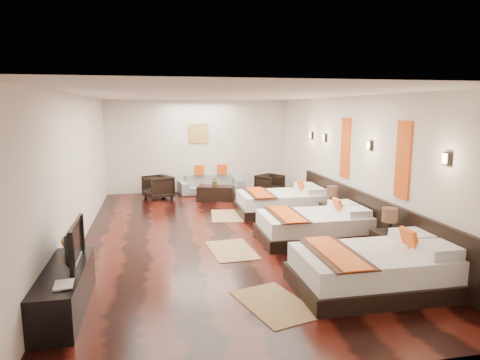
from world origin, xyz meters
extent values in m
cube|color=black|center=(0.00, 0.00, 0.00)|extent=(5.50, 9.50, 0.01)
cube|color=white|center=(0.00, 0.00, 2.80)|extent=(5.50, 9.50, 0.01)
cube|color=silver|center=(0.00, 4.75, 1.40)|extent=(5.50, 0.01, 2.80)
cube|color=silver|center=(-2.75, 0.00, 1.40)|extent=(0.01, 9.50, 2.80)
cube|color=silver|center=(2.75, 0.00, 1.40)|extent=(0.01, 9.50, 2.80)
cube|color=black|center=(2.71, -0.80, 0.45)|extent=(0.08, 6.60, 0.90)
cube|color=black|center=(1.67, -3.01, 0.12)|extent=(2.25, 1.40, 0.24)
cube|color=white|center=(1.67, -3.01, 0.40)|extent=(2.15, 1.29, 0.32)
cube|color=#EB5310|center=(2.21, -3.01, 0.69)|extent=(0.17, 0.34, 0.35)
cube|color=#38190F|center=(1.08, -3.01, 0.57)|extent=(0.59, 1.42, 0.02)
cube|color=#EB5310|center=(1.08, -3.01, 0.59)|extent=(0.41, 1.42, 0.02)
cube|color=black|center=(1.67, -0.66, 0.11)|extent=(2.12, 1.31, 0.22)
cube|color=white|center=(1.67, -0.66, 0.37)|extent=(2.02, 1.21, 0.30)
cube|color=#EB5310|center=(2.18, -0.66, 0.65)|extent=(0.16, 0.32, 0.33)
cube|color=#38190F|center=(1.11, -0.66, 0.54)|extent=(0.56, 1.33, 0.02)
cube|color=#EB5310|center=(1.11, -0.66, 0.55)|extent=(0.38, 1.33, 0.02)
cube|color=black|center=(1.67, 1.50, 0.11)|extent=(2.12, 1.31, 0.22)
cube|color=white|center=(1.67, 1.50, 0.37)|extent=(2.01, 1.21, 0.30)
cube|color=#EB5310|center=(2.17, 1.50, 0.64)|extent=(0.16, 0.32, 0.33)
cube|color=#38190F|center=(1.12, 1.50, 0.53)|extent=(0.55, 1.33, 0.02)
cube|color=#EB5310|center=(1.12, 1.50, 0.55)|extent=(0.38, 1.33, 0.02)
cube|color=black|center=(2.44, -2.07, 0.26)|extent=(0.47, 0.47, 0.52)
cylinder|color=black|center=(2.44, -2.07, 0.63)|extent=(0.08, 0.08, 0.21)
cylinder|color=#3F2619|center=(2.44, -2.07, 0.82)|extent=(0.25, 0.25, 0.23)
cube|color=black|center=(2.44, 0.26, 0.25)|extent=(0.44, 0.44, 0.49)
cylinder|color=black|center=(2.44, 0.26, 0.59)|extent=(0.08, 0.08, 0.20)
cylinder|color=#3F2619|center=(2.44, 0.26, 0.77)|extent=(0.24, 0.24, 0.22)
cube|color=#997C4E|center=(0.16, -3.20, 0.01)|extent=(1.05, 1.36, 0.01)
cube|color=#997C4E|center=(-0.01, -0.97, 0.01)|extent=(0.84, 1.25, 0.01)
cube|color=#997C4E|center=(0.34, 1.52, 0.01)|extent=(0.89, 1.28, 0.01)
cube|color=black|center=(-2.50, -2.85, 0.28)|extent=(0.50, 1.80, 0.55)
imported|color=black|center=(-2.45, -2.66, 0.83)|extent=(0.14, 0.97, 0.56)
imported|color=black|center=(-2.50, -3.39, 0.56)|extent=(0.24, 0.31, 0.03)
imported|color=brown|center=(-2.50, -2.07, 0.73)|extent=(0.34, 0.34, 0.35)
imported|color=gray|center=(0.32, 4.41, 0.28)|extent=(2.01, 0.99, 0.56)
imported|color=black|center=(-1.26, 3.87, 0.33)|extent=(0.96, 0.95, 0.66)
imported|color=black|center=(2.00, 3.75, 0.31)|extent=(0.93, 0.93, 0.62)
cube|color=black|center=(0.32, 3.36, 0.20)|extent=(1.10, 0.77, 0.40)
imported|color=#305E1F|center=(0.31, 3.36, 0.54)|extent=(0.26, 0.23, 0.28)
cube|color=#D86014|center=(2.73, -1.90, 1.70)|extent=(0.04, 0.40, 1.30)
cube|color=#D86014|center=(2.73, 0.30, 1.70)|extent=(0.04, 0.40, 1.30)
cube|color=black|center=(2.71, -3.00, 1.85)|extent=(0.06, 0.12, 0.18)
cube|color=#FFD18C|center=(2.68, -3.00, 1.85)|extent=(0.02, 0.10, 0.14)
cube|color=black|center=(2.71, -0.80, 1.85)|extent=(0.06, 0.12, 0.18)
cube|color=#FFD18C|center=(2.68, -0.80, 1.85)|extent=(0.02, 0.10, 0.14)
cube|color=black|center=(2.71, 1.40, 1.85)|extent=(0.06, 0.12, 0.18)
cube|color=#FFD18C|center=(2.68, 1.40, 1.85)|extent=(0.02, 0.10, 0.14)
cube|color=black|center=(2.71, 2.30, 1.85)|extent=(0.06, 0.12, 0.18)
cube|color=#FFD18C|center=(2.68, 2.30, 1.85)|extent=(0.02, 0.10, 0.14)
cube|color=#AD873F|center=(0.00, 4.73, 1.80)|extent=(0.60, 0.04, 0.60)
camera|label=1|loc=(-1.33, -8.28, 2.55)|focal=31.95mm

